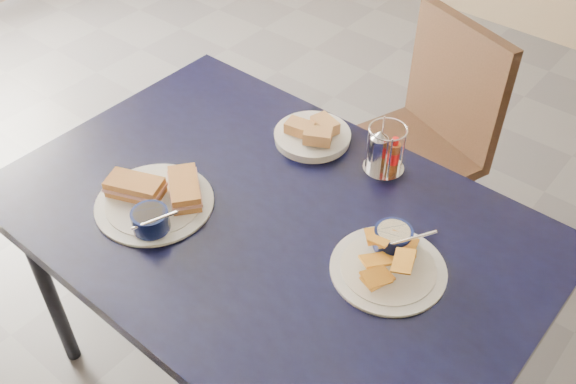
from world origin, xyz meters
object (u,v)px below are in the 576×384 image
Objects in this scene: sandwich_plate at (156,199)px; condiment_caddy at (384,151)px; dining_table at (269,233)px; plantain_plate at (390,257)px; chair_far at (421,126)px; bread_basket at (313,135)px.

condiment_caddy is (0.35, 0.48, 0.03)m from sandwich_plate.
plantain_plate reaches higher than dining_table.
condiment_caddy is at bearing 126.11° from plantain_plate.
chair_far reaches higher than condiment_caddy.
condiment_caddy is (0.11, 0.33, 0.11)m from dining_table.
dining_table is at bearing -71.90° from bread_basket.
chair_far reaches higher than dining_table.
dining_table is at bearing -108.93° from condiment_caddy.
chair_far is 0.62m from condiment_caddy.
chair_far is 0.91m from plantain_plate.
sandwich_plate is 1.18× the size of plantain_plate.
plantain_plate is 0.34m from condiment_caddy.
chair_far is at bearing 106.47° from condiment_caddy.
plantain_plate is at bearing 21.05° from sandwich_plate.
condiment_caddy is (0.15, -0.52, 0.29)m from chair_far.
sandwich_plate is at bearing -147.86° from dining_table.
chair_far is (-0.04, 0.86, -0.18)m from dining_table.
dining_table is 6.36× the size of bread_basket.
dining_table is 0.33m from plantain_plate.
plantain_plate is (0.31, 0.06, 0.08)m from dining_table.
bread_basket is (-0.41, 0.24, 0.00)m from plantain_plate.
chair_far reaches higher than plantain_plate.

